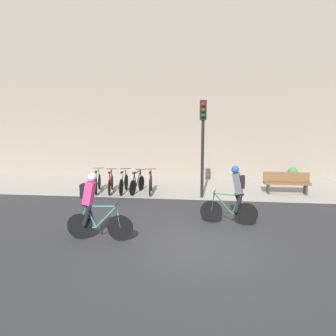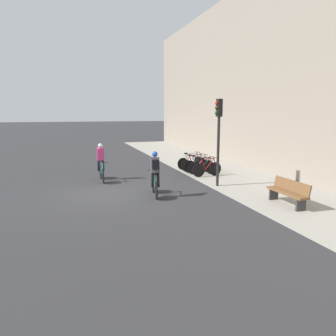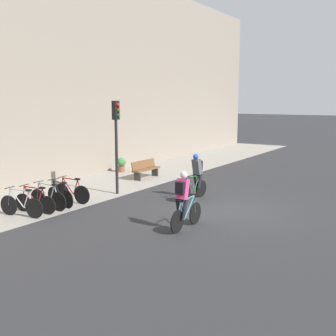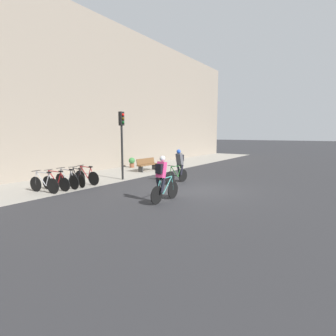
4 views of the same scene
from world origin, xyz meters
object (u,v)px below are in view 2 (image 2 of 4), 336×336
object	(u,v)px
parked_bike_2	(198,165)
bench	(288,192)
parked_bike_1	(194,164)
parked_bike_3	(202,167)
parked_bike_0	(191,162)
parked_bike_4	(207,168)
cyclist_grey	(155,173)
cyclist_pink	(101,161)
traffic_light_pole	(218,127)

from	to	relation	value
parked_bike_2	bench	world-z (taller)	parked_bike_2
parked_bike_1	parked_bike_3	world-z (taller)	parked_bike_3
parked_bike_0	parked_bike_3	size ratio (longest dim) A/B	1.08
parked_bike_0	parked_bike_4	size ratio (longest dim) A/B	1.04
cyclist_grey	cyclist_pink	bearing A→B (deg)	-156.31
cyclist_pink	parked_bike_1	xyz separation A→B (m)	(-1.08, 5.26, -0.55)
cyclist_grey	parked_bike_1	xyz separation A→B (m)	(-4.87, 3.60, -0.55)
parked_bike_4	bench	xyz separation A→B (m)	(5.65, 0.61, 0.07)
cyclist_grey	bench	bearing A→B (deg)	59.30
parked_bike_4	parked_bike_3	bearing A→B (deg)	-179.92
cyclist_pink	parked_bike_4	world-z (taller)	cyclist_pink
parked_bike_4	traffic_light_pole	bearing A→B (deg)	-12.12
parked_bike_2	parked_bike_1	bearing A→B (deg)	-179.93
parked_bike_3	parked_bike_1	bearing A→B (deg)	-179.94
cyclist_grey	parked_bike_1	world-z (taller)	cyclist_grey
cyclist_pink	bench	distance (m)	8.62
parked_bike_1	parked_bike_2	world-z (taller)	parked_bike_2
parked_bike_2	parked_bike_4	world-z (taller)	parked_bike_4
parked_bike_2	bench	bearing A→B (deg)	5.12
parked_bike_1	parked_bike_3	xyz separation A→B (m)	(1.14, 0.00, -0.00)
parked_bike_0	parked_bike_3	bearing A→B (deg)	0.02
cyclist_pink	traffic_light_pole	xyz separation A→B (m)	(2.79, 4.80, 1.69)
parked_bike_3	bench	world-z (taller)	parked_bike_3
parked_bike_1	parked_bike_3	size ratio (longest dim) A/B	1.05
cyclist_pink	parked_bike_3	xyz separation A→B (m)	(0.07, 5.26, -0.56)
parked_bike_3	bench	xyz separation A→B (m)	(6.23, 0.61, 0.09)
traffic_light_pole	bench	bearing A→B (deg)	16.95
parked_bike_3	bench	distance (m)	6.26
parked_bike_4	parked_bike_0	bearing A→B (deg)	-179.97
cyclist_pink	bench	xyz separation A→B (m)	(6.29, 5.87, -0.47)
cyclist_grey	traffic_light_pole	xyz separation A→B (m)	(-1.01, 3.14, 1.69)
cyclist_pink	parked_bike_3	distance (m)	5.29
bench	parked_bike_3	bearing A→B (deg)	-174.42
parked_bike_1	traffic_light_pole	world-z (taller)	traffic_light_pole
parked_bike_2	cyclist_grey	bearing A→B (deg)	-39.92
cyclist_grey	parked_bike_2	bearing A→B (deg)	140.08
parked_bike_2	parked_bike_3	distance (m)	0.57
cyclist_pink	parked_bike_4	distance (m)	5.33
parked_bike_0	traffic_light_pole	xyz separation A→B (m)	(4.44, -0.46, 2.23)
cyclist_grey	bench	xyz separation A→B (m)	(2.50, 4.21, -0.47)
cyclist_pink	parked_bike_4	xyz separation A→B (m)	(0.64, 5.26, -0.53)
cyclist_pink	parked_bike_1	size ratio (longest dim) A/B	1.07
parked_bike_0	parked_bike_2	world-z (taller)	same
parked_bike_1	parked_bike_2	size ratio (longest dim) A/B	0.97
cyclist_pink	parked_bike_0	world-z (taller)	cyclist_pink
parked_bike_4	traffic_light_pole	xyz separation A→B (m)	(2.15, -0.46, 2.22)
parked_bike_1	parked_bike_2	bearing A→B (deg)	0.07
cyclist_grey	parked_bike_3	size ratio (longest dim) A/B	1.12
parked_bike_2	traffic_light_pole	bearing A→B (deg)	-7.95
cyclist_pink	cyclist_grey	world-z (taller)	cyclist_pink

